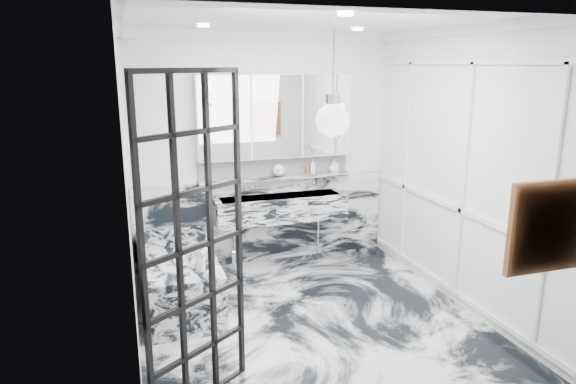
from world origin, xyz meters
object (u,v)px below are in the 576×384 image
object	(u,v)px
crittall_door	(195,247)
mirror_cabinet	(276,117)
trough_sink	(280,208)
bathtub	(177,277)

from	to	relation	value
crittall_door	mirror_cabinet	size ratio (longest dim) A/B	1.26
trough_sink	bathtub	bearing A→B (deg)	-153.52
crittall_door	trough_sink	distance (m)	2.74
bathtub	trough_sink	bearing A→B (deg)	26.48
mirror_cabinet	crittall_door	bearing A→B (deg)	-117.71
crittall_door	bathtub	bearing A→B (deg)	55.50
trough_sink	bathtub	world-z (taller)	trough_sink
trough_sink	mirror_cabinet	bearing A→B (deg)	90.00
trough_sink	mirror_cabinet	xyz separation A→B (m)	(-0.00, 0.17, 1.09)
bathtub	crittall_door	bearing A→B (deg)	-90.07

